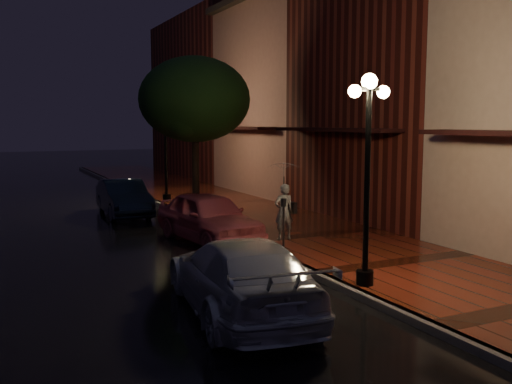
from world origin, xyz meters
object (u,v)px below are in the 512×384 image
woman_with_umbrella (284,188)px  parking_meter (284,217)px  streetlamp_far (166,144)px  silver_car (241,276)px  streetlamp_near (367,167)px  street_tree (195,102)px  pink_car (209,217)px  navy_car (124,198)px

woman_with_umbrella → parking_meter: bearing=65.9°
streetlamp_far → silver_car: size_ratio=0.89×
woman_with_umbrella → streetlamp_near: bearing=86.6°
street_tree → pink_car: (-1.36, -4.88, -3.51)m
silver_car → pink_car: bearing=-98.5°
navy_car → streetlamp_far: bearing=43.7°
streetlamp_near → parking_meter: streetlamp_near is taller
streetlamp_near → street_tree: 11.12m
parking_meter → silver_car: bearing=-148.4°
pink_car → woman_with_umbrella: (1.81, -1.28, 0.89)m
pink_car → parking_meter: size_ratio=3.31×
street_tree → woman_with_umbrella: bearing=-85.8°
pink_car → woman_with_umbrella: woman_with_umbrella is taller
streetlamp_far → navy_car: streetlamp_far is taller
pink_car → navy_car: pink_car is taller
silver_car → parking_meter: parking_meter is taller
pink_car → parking_meter: 2.52m
navy_car → parking_meter: 8.32m
streetlamp_far → street_tree: size_ratio=0.74×
streetlamp_far → navy_car: size_ratio=1.04×
silver_car → streetlamp_far: bearing=-94.1°
streetlamp_near → silver_car: 3.44m
streetlamp_near → streetlamp_far: (0.00, 14.00, 0.00)m
street_tree → parking_meter: street_tree is taller
street_tree → parking_meter: (-0.01, -7.00, -3.30)m
streetlamp_near → silver_car: size_ratio=0.89×
streetlamp_near → silver_car: streetlamp_near is taller
silver_car → woman_with_umbrella: woman_with_umbrella is taller
streetlamp_far → pink_car: 8.18m
streetlamp_far → woman_with_umbrella: size_ratio=1.92×
navy_car → pink_car: bearing=-77.1°
navy_car → silver_car: size_ratio=0.85×
parking_meter → navy_car: bearing=86.6°
silver_car → woman_with_umbrella: size_ratio=2.17×
navy_car → silver_car: silver_car is taller
streetlamp_near → streetlamp_far: same height
navy_car → woman_with_umbrella: (3.00, -7.08, 0.95)m
streetlamp_far → pink_car: (-1.10, -7.89, -1.86)m
silver_car → woman_with_umbrella: (3.58, 4.95, 0.93)m
streetlamp_far → parking_meter: 10.15m
street_tree → navy_car: street_tree is taller
streetlamp_far → woman_with_umbrella: bearing=-85.6°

